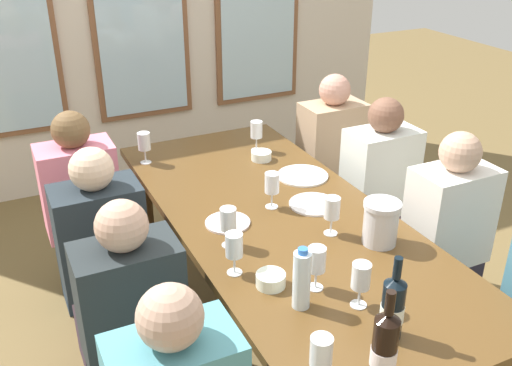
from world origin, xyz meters
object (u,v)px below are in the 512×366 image
wine_glass_6 (228,220)px  wine_glass_5 (256,130)px  wine_glass_2 (321,354)px  seated_person_5 (445,245)px  seated_person_6 (105,266)px  metal_pitcher (381,222)px  white_plate_0 (228,223)px  white_plate_2 (313,204)px  tasting_bowl_1 (271,280)px  wine_glass_1 (271,185)px  seated_person_1 (330,165)px  wine_glass_4 (332,210)px  wine_glass_0 (144,143)px  wine_glass_3 (234,246)px  seated_person_7 (377,198)px  wine_bottle_0 (393,307)px  water_bottle (302,279)px  tasting_bowl_0 (261,156)px  dining_table (281,230)px  white_plate_1 (303,176)px  wine_glass_7 (317,260)px  wine_glass_8 (361,278)px  seated_person_4 (135,336)px  seated_person_0 (83,216)px

wine_glass_6 → wine_glass_5: bearing=58.0°
wine_glass_2 → seated_person_5: 1.37m
wine_glass_2 → seated_person_6: size_ratio=0.16×
metal_pitcher → white_plate_0: bearing=140.8°
white_plate_2 → wine_glass_2: (-0.56, -0.98, 0.11)m
tasting_bowl_1 → wine_glass_1: wine_glass_1 is taller
wine_glass_6 → seated_person_1: 1.45m
metal_pitcher → wine_glass_4: bearing=134.2°
wine_glass_4 → seated_person_1: 1.24m
wine_glass_0 → wine_glass_3: (0.02, -1.16, 0.00)m
wine_glass_5 → seated_person_7: seated_person_7 is taller
wine_glass_6 → seated_person_6: bearing=139.0°
wine_bottle_0 → water_bottle: wine_bottle_0 is taller
tasting_bowl_0 → seated_person_1: 0.64m
wine_glass_3 → seated_person_5: 1.19m
dining_table → seated_person_6: 0.83m
white_plate_0 → seated_person_5: 1.08m
white_plate_1 → water_bottle: water_bottle is taller
wine_glass_2 → wine_glass_5: size_ratio=1.00×
dining_table → metal_pitcher: size_ratio=11.70×
wine_glass_0 → white_plate_0: bearing=-79.8°
tasting_bowl_0 → white_plate_0: bearing=-127.9°
seated_person_5 → wine_glass_7: bearing=-163.1°
tasting_bowl_1 → water_bottle: bearing=-74.7°
tasting_bowl_0 → wine_glass_1: wine_glass_1 is taller
metal_pitcher → wine_glass_8: bearing=-135.4°
wine_glass_6 → seated_person_1: size_ratio=0.16×
water_bottle → white_plate_2: bearing=56.0°
dining_table → wine_glass_0: 0.96m
white_plate_0 → wine_glass_4: bearing=-36.2°
wine_glass_8 → seated_person_5: bearing=27.7°
water_bottle → wine_glass_3: size_ratio=1.38×
seated_person_4 → seated_person_5: bearing=-0.2°
wine_glass_2 → wine_bottle_0: bearing=14.7°
wine_glass_0 → seated_person_0: 0.50m
white_plate_1 → wine_glass_4: (-0.17, -0.55, 0.11)m
tasting_bowl_1 → wine_glass_2: size_ratio=0.64×
wine_glass_3 → white_plate_2: bearing=31.8°
white_plate_0 → seated_person_1: seated_person_1 is taller
wine_bottle_0 → wine_glass_0: wine_bottle_0 is taller
wine_glass_7 → tasting_bowl_0: bearing=73.7°
wine_glass_6 → wine_glass_3: bearing=-106.7°
wine_glass_6 → wine_glass_4: bearing=-13.2°
dining_table → seated_person_1: seated_person_1 is taller
wine_bottle_0 → wine_glass_2: bearing=-165.3°
wine_glass_4 → seated_person_1: (0.65, 1.01, -0.33)m
wine_bottle_0 → tasting_bowl_0: (0.25, 1.48, -0.09)m
metal_pitcher → wine_glass_6: metal_pitcher is taller
wine_glass_5 → seated_person_5: bearing=-61.9°
seated_person_6 → tasting_bowl_0: bearing=19.5°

